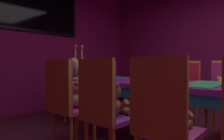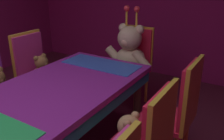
{
  "view_description": "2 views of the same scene",
  "coord_description": "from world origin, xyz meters",
  "px_view_note": "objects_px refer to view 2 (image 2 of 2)",
  "views": [
    {
      "loc": [
        -2.11,
        -0.64,
        0.93
      ],
      "look_at": [
        0.2,
        1.4,
        0.85
      ],
      "focal_mm": 32.84,
      "sensor_mm": 36.0,
      "label": 1
    },
    {
      "loc": [
        1.32,
        -0.66,
        1.58
      ],
      "look_at": [
        0.21,
        1.15,
        0.76
      ],
      "focal_mm": 40.11,
      "sensor_mm": 36.0,
      "label": 2
    }
  ],
  "objects_px": {
    "chair_right_4": "(181,105)",
    "throne_chair": "(135,58)",
    "king_teddy_bear": "(129,52)",
    "teddy_right_3": "(128,138)",
    "teddy_left_4": "(43,70)",
    "chair_left_4": "(33,67)"
  },
  "relations": [
    {
      "from": "king_teddy_bear",
      "to": "chair_right_4",
      "type": "bearing_deg",
      "value": 49.2
    },
    {
      "from": "teddy_right_3",
      "to": "king_teddy_bear",
      "type": "distance_m",
      "value": 1.52
    },
    {
      "from": "chair_left_4",
      "to": "teddy_left_4",
      "type": "bearing_deg",
      "value": 0.0
    },
    {
      "from": "teddy_left_4",
      "to": "king_teddy_bear",
      "type": "distance_m",
      "value": 1.02
    },
    {
      "from": "teddy_left_4",
      "to": "throne_chair",
      "type": "relative_size",
      "value": 0.32
    },
    {
      "from": "teddy_left_4",
      "to": "chair_right_4",
      "type": "xyz_separation_m",
      "value": [
        1.56,
        -0.01,
        0.01
      ]
    },
    {
      "from": "teddy_right_3",
      "to": "king_teddy_bear",
      "type": "xyz_separation_m",
      "value": [
        -0.7,
        1.34,
        0.12
      ]
    },
    {
      "from": "chair_left_4",
      "to": "chair_right_4",
      "type": "relative_size",
      "value": 1.0
    },
    {
      "from": "teddy_left_4",
      "to": "chair_left_4",
      "type": "bearing_deg",
      "value": -180.0
    },
    {
      "from": "chair_right_4",
      "to": "throne_chair",
      "type": "relative_size",
      "value": 1.0
    },
    {
      "from": "throne_chair",
      "to": "king_teddy_bear",
      "type": "bearing_deg",
      "value": -0.0
    },
    {
      "from": "chair_right_4",
      "to": "king_teddy_bear",
      "type": "relative_size",
      "value": 1.25
    },
    {
      "from": "throne_chair",
      "to": "chair_right_4",
      "type": "bearing_deg",
      "value": 43.55
    },
    {
      "from": "teddy_right_3",
      "to": "chair_right_4",
      "type": "distance_m",
      "value": 0.61
    },
    {
      "from": "teddy_left_4",
      "to": "teddy_right_3",
      "type": "xyz_separation_m",
      "value": [
        1.39,
        -0.6,
        -0.0
      ]
    },
    {
      "from": "teddy_left_4",
      "to": "teddy_right_3",
      "type": "relative_size",
      "value": 1.01
    },
    {
      "from": "throne_chair",
      "to": "king_teddy_bear",
      "type": "distance_m",
      "value": 0.2
    },
    {
      "from": "teddy_left_4",
      "to": "chair_right_4",
      "type": "relative_size",
      "value": 0.32
    },
    {
      "from": "teddy_left_4",
      "to": "king_teddy_bear",
      "type": "relative_size",
      "value": 0.4
    },
    {
      "from": "chair_left_4",
      "to": "teddy_left_4",
      "type": "relative_size",
      "value": 3.09
    },
    {
      "from": "teddy_left_4",
      "to": "throne_chair",
      "type": "bearing_deg",
      "value": 52.59
    },
    {
      "from": "chair_left_4",
      "to": "king_teddy_bear",
      "type": "xyz_separation_m",
      "value": [
        0.84,
        0.74,
        0.11
      ]
    }
  ]
}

